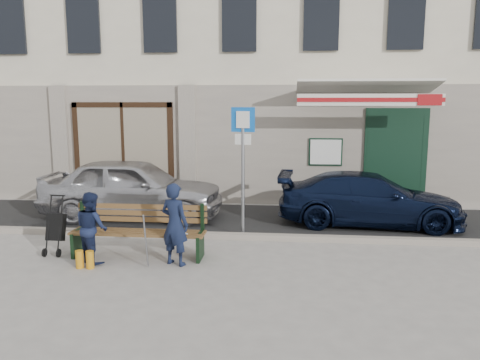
# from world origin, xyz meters

# --- Properties ---
(ground) EXTENTS (80.00, 80.00, 0.00)m
(ground) POSITION_xyz_m (0.00, 0.00, 0.00)
(ground) COLOR #9E9991
(ground) RESTS_ON ground
(asphalt_lane) EXTENTS (60.00, 3.20, 0.01)m
(asphalt_lane) POSITION_xyz_m (0.00, 3.10, 0.01)
(asphalt_lane) COLOR #282828
(asphalt_lane) RESTS_ON ground
(curb) EXTENTS (60.00, 0.18, 0.12)m
(curb) POSITION_xyz_m (0.00, 1.50, 0.06)
(curb) COLOR #9E9384
(curb) RESTS_ON ground
(building) EXTENTS (20.00, 8.27, 10.00)m
(building) POSITION_xyz_m (0.01, 8.45, 4.97)
(building) COLOR beige
(building) RESTS_ON ground
(car_silver) EXTENTS (4.30, 1.76, 1.46)m
(car_silver) POSITION_xyz_m (-2.37, 3.05, 0.73)
(car_silver) COLOR #B7B7BC
(car_silver) RESTS_ON ground
(car_navy) EXTENTS (4.17, 1.91, 1.18)m
(car_navy) POSITION_xyz_m (3.15, 2.95, 0.59)
(car_navy) COLOR black
(car_navy) RESTS_ON ground
(parking_sign) EXTENTS (0.48, 0.14, 2.64)m
(parking_sign) POSITION_xyz_m (0.40, 1.73, 1.77)
(parking_sign) COLOR gray
(parking_sign) RESTS_ON ground
(bench) EXTENTS (2.40, 1.17, 0.98)m
(bench) POSITION_xyz_m (-1.38, 0.24, 0.46)
(bench) COLOR brown
(bench) RESTS_ON ground
(man) EXTENTS (0.61, 0.51, 1.41)m
(man) POSITION_xyz_m (-0.59, -0.09, 0.71)
(man) COLOR #131B34
(man) RESTS_ON ground
(woman) EXTENTS (0.76, 0.75, 1.23)m
(woman) POSITION_xyz_m (-2.04, -0.11, 0.62)
(woman) COLOR #151E3C
(woman) RESTS_ON ground
(stroller) EXTENTS (0.31, 0.44, 1.07)m
(stroller) POSITION_xyz_m (-2.89, 0.27, 0.47)
(stroller) COLOR black
(stroller) RESTS_ON ground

